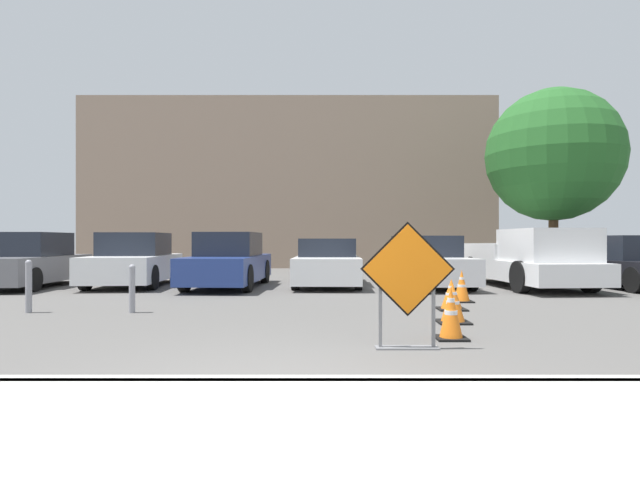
# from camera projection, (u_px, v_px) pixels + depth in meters

# --- Properties ---
(ground_plane) EXTENTS (96.00, 96.00, 0.00)m
(ground_plane) POSITION_uv_depth(u_px,v_px,m) (305.00, 286.00, 14.30)
(ground_plane) COLOR #565451
(sidewalk_strip) EXTENTS (27.89, 2.34, 0.14)m
(sidewalk_strip) POSITION_uv_depth(u_px,v_px,m) (255.00, 441.00, 3.13)
(sidewalk_strip) COLOR beige
(sidewalk_strip) RESTS_ON ground_plane
(curb_lip) EXTENTS (27.89, 0.20, 0.14)m
(curb_lip) POSITION_uv_depth(u_px,v_px,m) (273.00, 386.00, 4.30)
(curb_lip) COLOR beige
(curb_lip) RESTS_ON ground_plane
(road_closed_sign) EXTENTS (1.15, 0.20, 1.56)m
(road_closed_sign) POSITION_uv_depth(u_px,v_px,m) (406.00, 279.00, 6.07)
(road_closed_sign) COLOR black
(road_closed_sign) RESTS_ON ground_plane
(traffic_cone_nearest) EXTENTS (0.41, 0.41, 0.72)m
(traffic_cone_nearest) POSITION_uv_depth(u_px,v_px,m) (450.00, 313.00, 6.69)
(traffic_cone_nearest) COLOR black
(traffic_cone_nearest) RESTS_ON ground_plane
(traffic_cone_second) EXTENTS (0.51, 0.51, 0.64)m
(traffic_cone_second) POSITION_uv_depth(u_px,v_px,m) (451.00, 303.00, 8.01)
(traffic_cone_second) COLOR black
(traffic_cone_second) RESTS_ON ground_plane
(traffic_cone_third) EXTENTS (0.53, 0.53, 0.59)m
(traffic_cone_third) POSITION_uv_depth(u_px,v_px,m) (450.00, 295.00, 9.50)
(traffic_cone_third) COLOR black
(traffic_cone_third) RESTS_ON ground_plane
(traffic_cone_fourth) EXTENTS (0.45, 0.45, 0.69)m
(traffic_cone_fourth) POSITION_uv_depth(u_px,v_px,m) (460.00, 286.00, 10.70)
(traffic_cone_fourth) COLOR black
(traffic_cone_fourth) RESTS_ON ground_plane
(parked_car_nearest) EXTENTS (1.87, 4.20, 1.55)m
(parked_car_nearest) POSITION_uv_depth(u_px,v_px,m) (28.00, 262.00, 14.05)
(parked_car_nearest) COLOR slate
(parked_car_nearest) RESTS_ON ground_plane
(parked_car_second) EXTENTS (2.10, 4.15, 1.54)m
(parked_car_second) POSITION_uv_depth(u_px,v_px,m) (133.00, 262.00, 14.44)
(parked_car_second) COLOR white
(parked_car_second) RESTS_ON ground_plane
(parked_car_third) EXTENTS (1.99, 4.54, 1.55)m
(parked_car_third) POSITION_uv_depth(u_px,v_px,m) (227.00, 262.00, 14.09)
(parked_car_third) COLOR navy
(parked_car_third) RESTS_ON ground_plane
(parked_car_fourth) EXTENTS (1.97, 4.41, 1.37)m
(parked_car_fourth) POSITION_uv_depth(u_px,v_px,m) (326.00, 264.00, 14.60)
(parked_car_fourth) COLOR white
(parked_car_fourth) RESTS_ON ground_plane
(parked_car_fifth) EXTENTS (2.05, 4.21, 1.45)m
(parked_car_fifth) POSITION_uv_depth(u_px,v_px,m) (425.00, 263.00, 14.19)
(parked_car_fifth) COLOR silver
(parked_car_fifth) RESTS_ON ground_plane
(pickup_truck) EXTENTS (2.29, 5.45, 1.62)m
(pickup_truck) POSITION_uv_depth(u_px,v_px,m) (530.00, 261.00, 13.79)
(pickup_truck) COLOR silver
(pickup_truck) RESTS_ON ground_plane
(parked_car_sixth) EXTENTS (2.18, 4.64, 1.46)m
(parked_car_sixth) POSITION_uv_depth(u_px,v_px,m) (626.00, 264.00, 13.98)
(parked_car_sixth) COLOR black
(parked_car_sixth) RESTS_ON ground_plane
(bollard_nearest) EXTENTS (0.12, 0.12, 0.89)m
(bollard_nearest) POSITION_uv_depth(u_px,v_px,m) (131.00, 287.00, 9.10)
(bollard_nearest) COLOR gray
(bollard_nearest) RESTS_ON ground_plane
(bollard_second) EXTENTS (0.12, 0.12, 0.97)m
(bollard_second) POSITION_uv_depth(u_px,v_px,m) (27.00, 285.00, 9.10)
(bollard_second) COLOR gray
(bollard_second) RESTS_ON ground_plane
(building_facade_backdrop) EXTENTS (19.87, 5.00, 8.14)m
(building_facade_backdrop) POSITION_uv_depth(u_px,v_px,m) (289.00, 187.00, 25.87)
(building_facade_backdrop) COLOR gray
(building_facade_backdrop) RESTS_ON ground_plane
(street_tree_behind_lot) EXTENTS (4.61, 4.61, 6.61)m
(street_tree_behind_lot) POSITION_uv_depth(u_px,v_px,m) (552.00, 155.00, 17.46)
(street_tree_behind_lot) COLOR #513823
(street_tree_behind_lot) RESTS_ON ground_plane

